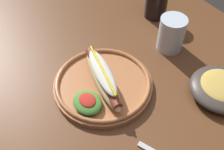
{
  "coord_description": "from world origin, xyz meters",
  "views": [
    {
      "loc": [
        0.37,
        -0.34,
        1.32
      ],
      "look_at": [
        -0.03,
        -0.06,
        0.77
      ],
      "focal_mm": 43.55,
      "sensor_mm": 36.0,
      "label": 1
    }
  ],
  "objects_px": {
    "side_bowl": "(221,88)",
    "soda_cup": "(157,1)",
    "hot_dog_plate": "(102,83)",
    "water_cup": "(171,34)"
  },
  "relations": [
    {
      "from": "hot_dog_plate",
      "to": "soda_cup",
      "type": "distance_m",
      "value": 0.38
    },
    {
      "from": "soda_cup",
      "to": "water_cup",
      "type": "xyz_separation_m",
      "value": [
        0.15,
        -0.07,
        -0.01
      ]
    },
    {
      "from": "hot_dog_plate",
      "to": "water_cup",
      "type": "xyz_separation_m",
      "value": [
        -0.02,
        0.26,
        0.03
      ]
    },
    {
      "from": "hot_dog_plate",
      "to": "soda_cup",
      "type": "xyz_separation_m",
      "value": [
        -0.17,
        0.33,
        0.04
      ]
    },
    {
      "from": "side_bowl",
      "to": "soda_cup",
      "type": "bearing_deg",
      "value": 166.61
    },
    {
      "from": "soda_cup",
      "to": "side_bowl",
      "type": "distance_m",
      "value": 0.38
    },
    {
      "from": "water_cup",
      "to": "side_bowl",
      "type": "relative_size",
      "value": 0.66
    },
    {
      "from": "water_cup",
      "to": "side_bowl",
      "type": "bearing_deg",
      "value": -4.1
    },
    {
      "from": "soda_cup",
      "to": "water_cup",
      "type": "height_order",
      "value": "soda_cup"
    },
    {
      "from": "hot_dog_plate",
      "to": "soda_cup",
      "type": "relative_size",
      "value": 2.23
    }
  ]
}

